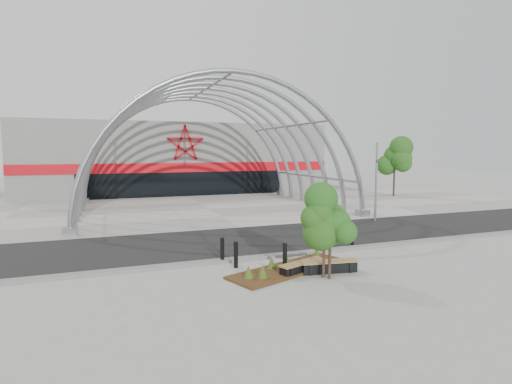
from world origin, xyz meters
The scene contains 18 objects.
ground centered at (0.00, 0.00, 0.00)m, with size 140.00×140.00×0.00m, color gray.
road centered at (0.00, 3.50, 0.01)m, with size 140.00×7.00×0.02m, color black.
forecourt centered at (0.00, 15.50, 0.02)m, with size 60.00×17.00×0.04m, color gray.
kerb centered at (0.00, -0.25, 0.06)m, with size 60.00×0.50×0.12m, color slate.
arena_building centered at (0.00, 33.45, 3.99)m, with size 34.00×15.24×8.00m.
vault_canopy centered at (0.00, 15.50, 0.02)m, with size 20.80×15.80×20.36m.
planting_bed centered at (-0.93, -2.39, 0.14)m, with size 5.83×3.58×0.59m.
signal_pole centered at (9.65, 6.02, 2.88)m, with size 0.43×0.76×5.51m.
street_tree_0 centered at (-0.03, -3.70, 2.37)m, with size 1.44×1.44×3.29m.
street_tree_1 centered at (0.10, -3.93, 2.47)m, with size 1.45×1.45×3.44m.
bench_0 centered at (-0.54, -2.89, 0.23)m, with size 2.25×1.20×0.47m.
bench_1 centered at (0.50, -3.22, 0.24)m, with size 2.40×0.85×0.49m.
bollard_0 centered at (-3.15, -0.23, 0.55)m, with size 0.18×0.18×1.09m, color black.
bollard_1 centered at (-2.85, -1.28, 0.56)m, with size 0.18×0.18×1.12m, color black.
bollard_2 centered at (-1.01, -2.22, 0.56)m, with size 0.18×0.18×1.12m, color black.
bollard_3 centered at (2.44, 0.37, 0.48)m, with size 0.15×0.15×0.97m, color black.
bollard_4 centered at (3.87, 0.16, 0.48)m, with size 0.15×0.15×0.95m, color black.
bg_tree_1 centered at (21.00, 18.00, 4.25)m, with size 2.70×2.70×5.91m.
Camera 1 is at (-7.74, -17.00, 4.94)m, focal length 28.00 mm.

